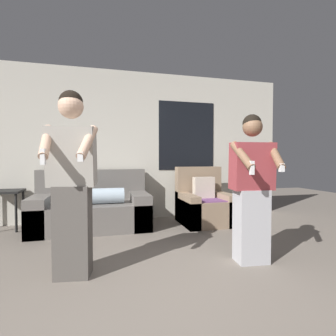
{
  "coord_description": "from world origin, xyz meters",
  "views": [
    {
      "loc": [
        -0.46,
        -1.57,
        1.1
      ],
      "look_at": [
        0.19,
        0.94,
        1.01
      ],
      "focal_mm": 28.0,
      "sensor_mm": 36.0,
      "label": 1
    }
  ],
  "objects_px": {
    "side_table": "(5,197)",
    "person_left": "(72,182)",
    "person_right": "(252,189)",
    "armchair": "(204,205)",
    "couch": "(92,208)"
  },
  "relations": [
    {
      "from": "side_table",
      "to": "person_right",
      "type": "xyz_separation_m",
      "value": [
        3.0,
        -2.09,
        0.26
      ]
    },
    {
      "from": "person_left",
      "to": "person_right",
      "type": "bearing_deg",
      "value": -3.2
    },
    {
      "from": "armchair",
      "to": "couch",
      "type": "bearing_deg",
      "value": 175.47
    },
    {
      "from": "person_right",
      "to": "couch",
      "type": "bearing_deg",
      "value": 131.88
    },
    {
      "from": "couch",
      "to": "side_table",
      "type": "distance_m",
      "value": 1.34
    },
    {
      "from": "side_table",
      "to": "person_left",
      "type": "relative_size",
      "value": 0.45
    },
    {
      "from": "person_left",
      "to": "person_right",
      "type": "distance_m",
      "value": 1.82
    },
    {
      "from": "side_table",
      "to": "person_left",
      "type": "height_order",
      "value": "person_left"
    },
    {
      "from": "armchair",
      "to": "side_table",
      "type": "distance_m",
      "value": 3.19
    },
    {
      "from": "couch",
      "to": "person_left",
      "type": "bearing_deg",
      "value": -93.93
    },
    {
      "from": "side_table",
      "to": "person_left",
      "type": "xyz_separation_m",
      "value": [
        1.19,
        -1.99,
        0.36
      ]
    },
    {
      "from": "armchair",
      "to": "person_right",
      "type": "xyz_separation_m",
      "value": [
        -0.17,
        -1.74,
        0.47
      ]
    },
    {
      "from": "side_table",
      "to": "person_right",
      "type": "bearing_deg",
      "value": -34.93
    },
    {
      "from": "couch",
      "to": "person_left",
      "type": "height_order",
      "value": "person_left"
    },
    {
      "from": "armchair",
      "to": "person_left",
      "type": "relative_size",
      "value": 0.56
    }
  ]
}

